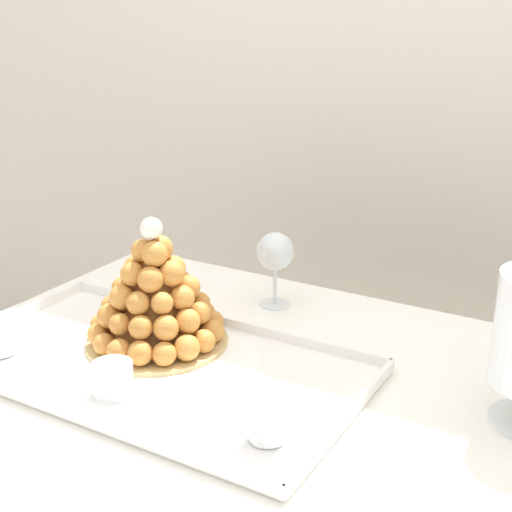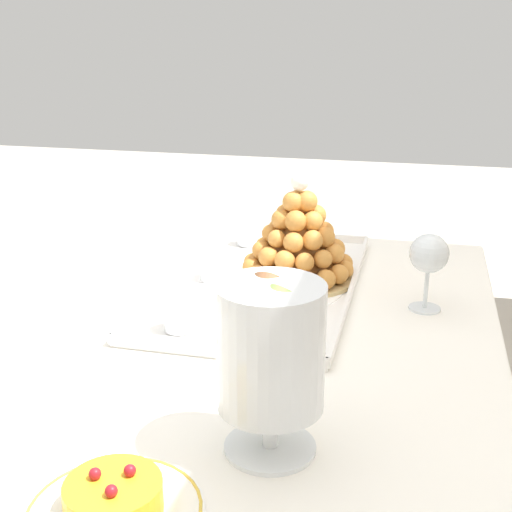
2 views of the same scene
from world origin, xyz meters
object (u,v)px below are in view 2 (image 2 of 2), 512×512
object	(u,v)px
dessert_cup_mid_left	(215,269)
macaron_goblet	(271,350)
wine_glass	(429,256)
dessert_cup_left	(250,235)
croquembouche	(299,240)
dessert_cup_centre	(179,315)
fruit_tart_plate	(114,503)
serving_tray	(262,285)

from	to	relation	value
dessert_cup_mid_left	macaron_goblet	xyz separation A→B (m)	(0.55, 0.24, 0.11)
wine_glass	dessert_cup_left	bearing A→B (deg)	-125.29
dessert_cup_mid_left	wine_glass	size ratio (longest dim) A/B	0.42
wine_glass	croquembouche	bearing A→B (deg)	-108.38
dessert_cup_centre	fruit_tart_plate	world-z (taller)	dessert_cup_centre
dessert_cup_centre	fruit_tart_plate	bearing A→B (deg)	11.22
fruit_tart_plate	serving_tray	bearing A→B (deg)	-179.74
dessert_cup_mid_left	fruit_tart_plate	world-z (taller)	dessert_cup_mid_left
serving_tray	dessert_cup_mid_left	distance (m)	0.10
serving_tray	dessert_cup_mid_left	xyz separation A→B (m)	(-0.00, -0.10, 0.03)
macaron_goblet	wine_glass	distance (m)	0.55
dessert_cup_centre	wine_glass	size ratio (longest dim) A/B	0.40
dessert_cup_left	fruit_tart_plate	bearing A→B (deg)	5.61
dessert_cup_mid_left	macaron_goblet	distance (m)	0.61
dessert_cup_mid_left	dessert_cup_centre	bearing A→B (deg)	3.07
serving_tray	dessert_cup_centre	world-z (taller)	dessert_cup_centre
dessert_cup_left	serving_tray	bearing A→B (deg)	19.73
croquembouche	wine_glass	size ratio (longest dim) A/B	1.64
dessert_cup_left	dessert_cup_centre	bearing A→B (deg)	0.49
dessert_cup_left	dessert_cup_centre	distance (m)	0.51
dessert_cup_left	wine_glass	world-z (taller)	wine_glass
macaron_goblet	wine_glass	bearing A→B (deg)	160.22
serving_tray	dessert_cup_left	xyz separation A→B (m)	(-0.26, -0.09, 0.02)
dessert_cup_mid_left	fruit_tart_plate	distance (m)	0.72
dessert_cup_centre	croquembouche	bearing A→B (deg)	153.07
serving_tray	wine_glass	xyz separation A→B (m)	(0.04, 0.33, 0.10)
dessert_cup_mid_left	dessert_cup_left	bearing A→B (deg)	177.92
macaron_goblet	croquembouche	bearing A→B (deg)	-172.76
fruit_tart_plate	croquembouche	bearing A→B (deg)	175.29
dessert_cup_centre	fruit_tart_plate	distance (m)	0.47
dessert_cup_mid_left	croquembouche	bearing A→B (deg)	105.46
dessert_cup_mid_left	wine_glass	distance (m)	0.44
croquembouche	wine_glass	distance (m)	0.28
croquembouche	wine_glass	world-z (taller)	croquembouche
serving_tray	croquembouche	bearing A→B (deg)	125.61
macaron_goblet	fruit_tart_plate	distance (m)	0.25
dessert_cup_mid_left	wine_glass	world-z (taller)	wine_glass
dessert_cup_left	macaron_goblet	xyz separation A→B (m)	(0.81, 0.23, 0.11)
dessert_cup_centre	wine_glass	world-z (taller)	wine_glass
dessert_cup_centre	fruit_tart_plate	xyz separation A→B (m)	(0.46, 0.09, -0.02)
serving_tray	fruit_tart_plate	distance (m)	0.71
macaron_goblet	wine_glass	xyz separation A→B (m)	(-0.51, 0.18, -0.03)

